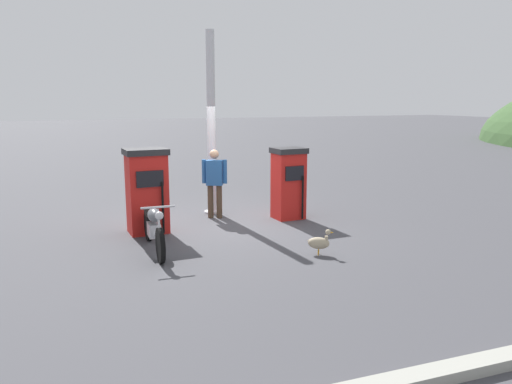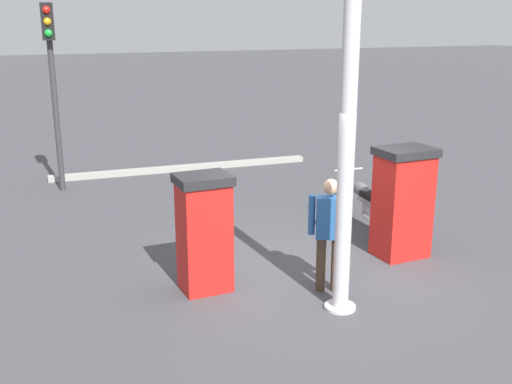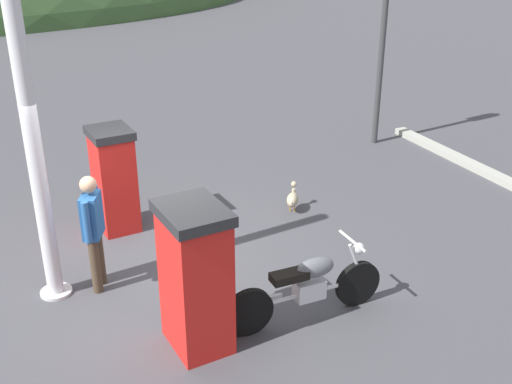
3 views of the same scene
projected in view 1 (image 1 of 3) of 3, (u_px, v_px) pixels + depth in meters
The scene contains 8 objects.
ground_plane at pixel (221, 224), 10.95m from camera, with size 120.00×120.00×0.00m, color #424247.
fuel_pump_near at pixel (147, 190), 10.09m from camera, with size 0.69×0.85×1.70m.
fuel_pump_far at pixel (289, 183), 11.33m from camera, with size 0.64×0.72×1.60m.
motorcycle_near_pump at pixel (154, 227), 8.90m from camera, with size 2.05×0.56×0.93m.
attendant_person at pixel (215, 179), 11.35m from camera, with size 0.35×0.55×1.56m.
wandering_duck at pixel (319, 242), 8.73m from camera, with size 0.37×0.42×0.46m.
canopy_support_pole at pixel (211, 127), 11.68m from camera, with size 0.40×0.40×4.20m.
road_edge_kerb at pixel (449, 372), 4.88m from camera, with size 0.56×6.25×0.12m.
Camera 1 is at (10.09, -3.48, 2.66)m, focal length 35.43 mm.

